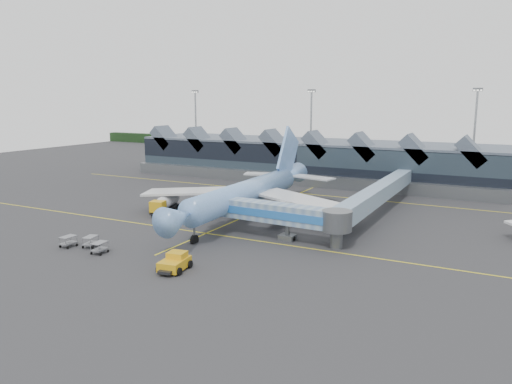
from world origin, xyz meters
The scene contains 10 objects.
ground centered at (0.00, 0.00, 0.00)m, with size 260.00×260.00×0.00m, color #27272A.
taxi_stripes centered at (0.00, 10.00, 0.01)m, with size 120.00×60.00×0.01m.
tree_line_far centered at (0.00, 110.00, 2.00)m, with size 260.00×4.00×4.00m, color black.
terminal centered at (-5.07, 47.35, 4.88)m, with size 90.00×22.25×12.52m.
light_masts centered at (21.00, 62.80, 12.49)m, with size 132.40×42.56×22.45m.
main_airliner centered at (0.86, 4.01, 4.38)m, with size 40.33×46.33×14.89m.
jet_bridge centered at (11.23, -5.70, 3.61)m, with size 23.48×4.71×5.25m.
fuel_truck centered at (-13.82, 0.35, 1.73)m, with size 4.36×9.25×3.09m.
pushback_tug centered at (5.69, -23.32, 0.92)m, with size 3.47×4.91×2.04m.
baggage_carts centered at (-9.82, -22.06, 0.83)m, with size 7.37×3.85×1.49m.
Camera 1 is at (39.92, -68.22, 19.78)m, focal length 35.00 mm.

